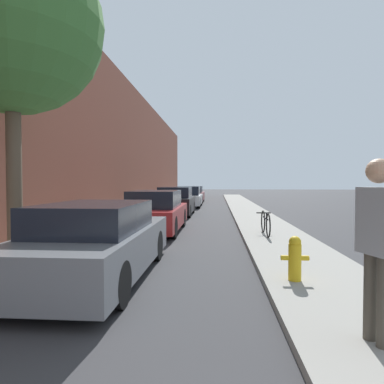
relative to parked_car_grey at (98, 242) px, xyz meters
The scene contains 13 objects.
ground_plane 10.29m from the parked_car_grey, 84.56° to the left, with size 120.00×120.00×0.00m, color #333335.
sidewalk_left 10.42m from the parked_car_grey, 100.66° to the left, with size 2.00×52.00×0.12m.
sidewalk_right 10.95m from the parked_car_grey, 69.25° to the left, with size 2.00×52.00×0.12m.
building_facade_left 11.18m from the parked_car_grey, 107.76° to the left, with size 0.70×52.00×7.49m.
parked_car_grey is the anchor object (origin of this frame).
parked_car_red 5.51m from the parked_car_grey, 89.79° to the left, with size 1.74×4.36×1.42m.
parked_car_black 11.24m from the parked_car_grey, 90.09° to the left, with size 1.75×3.99×1.45m.
parked_car_white 16.90m from the parked_car_grey, 89.43° to the left, with size 1.72×4.35×1.42m.
parked_car_maroon 22.08m from the parked_car_grey, 89.87° to the left, with size 1.85×4.54×1.36m.
street_tree_near 4.36m from the parked_car_grey, behind, with size 3.36×3.36×6.23m.
fire_hydrant 3.39m from the parked_car_grey, ahead, with size 0.44×0.20×0.72m.
pedestrian 4.41m from the parked_car_grey, 32.57° to the right, with size 0.32×0.44×1.83m.
bicycle 5.65m from the parked_car_grey, 50.84° to the left, with size 0.44×1.70×0.69m.
Camera 1 is at (1.14, 0.04, 1.72)m, focal length 31.14 mm.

